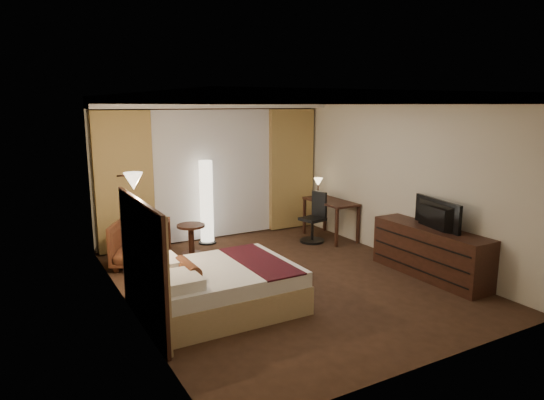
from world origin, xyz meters
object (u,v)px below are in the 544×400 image
bed (220,288)px  television (432,208)px  dresser (430,252)px  desk (330,219)px  armchair (140,242)px  floor_lamp (206,202)px  side_table (191,240)px  office_chair (312,217)px

bed → television: 3.34m
dresser → desk: bearing=91.2°
desk → armchair: bearing=178.0°
television → floor_lamp: bearing=45.4°
side_table → office_chair: (2.27, -0.38, 0.21)m
side_table → floor_lamp: bearing=46.0°
side_table → dresser: dresser is taller
armchair → office_chair: size_ratio=0.87×
armchair → television: size_ratio=0.81×
floor_lamp → television: floor_lamp is taller
office_chair → bed: bearing=-155.6°
office_chair → floor_lamp: bearing=141.7°
armchair → desk: bearing=27.3°
bed → television: size_ratio=1.83×
side_table → office_chair: size_ratio=0.56×
armchair → television: bearing=-6.0°
floor_lamp → television: size_ratio=1.53×
floor_lamp → dresser: size_ratio=0.80×
bed → floor_lamp: bearing=71.2°
bed → desk: desk is taller
office_chair → dresser: 2.48m
side_table → armchair: bearing=-167.7°
bed → armchair: bearing=102.0°
side_table → dresser: 3.95m
dresser → television: size_ratio=1.90×
dresser → television: bearing=-180.0°
desk → office_chair: (-0.46, -0.05, 0.10)m
desk → office_chair: office_chair is taller
side_table → television: 4.00m
floor_lamp → office_chair: floor_lamp is taller
desk → television: 2.57m
floor_lamp → armchair: bearing=-153.2°
desk → floor_lamp: bearing=158.9°
office_chair → dresser: (0.51, -2.42, -0.10)m
armchair → floor_lamp: floor_lamp is taller
side_table → office_chair: bearing=-9.6°
armchair → office_chair: (3.20, -0.18, 0.06)m
floor_lamp → television: (2.24, -3.33, 0.27)m
bed → office_chair: (2.74, 1.96, 0.20)m
dresser → armchair: bearing=144.9°
bed → side_table: (0.47, 2.34, -0.01)m
office_chair → television: (0.48, -2.42, 0.58)m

